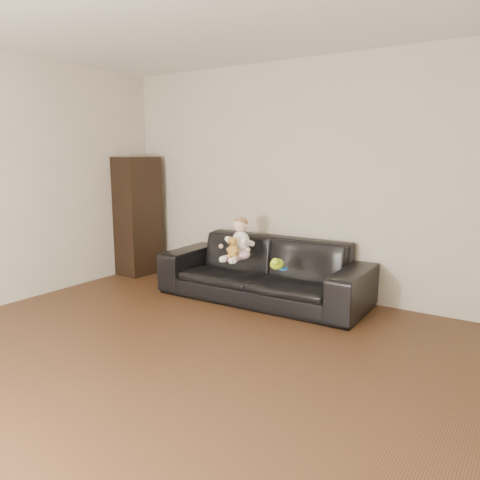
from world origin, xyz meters
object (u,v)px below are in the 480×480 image
Objects in this scene: toy_green at (277,264)px; toy_blue_disc at (283,269)px; sofa at (263,270)px; teddy_bear at (233,248)px; cabinet at (138,216)px; baby at (239,241)px; toy_rattle at (273,265)px.

toy_green is 0.08m from toy_blue_disc.
teddy_bear is (-0.22, -0.27, 0.27)m from sofa.
teddy_bear reaches higher than toy_green.
sofa is at bearing 139.44° from toy_green.
sofa is at bearing -0.10° from cabinet.
baby is (-0.23, -0.12, 0.31)m from sofa.
toy_blue_disc is (0.59, 0.03, -0.16)m from teddy_bear.
sofa is 10.26× the size of teddy_bear.
toy_green is 1.63× the size of toy_blue_disc.
teddy_bear is at bearing -131.22° from sofa.
sofa is 22.94× the size of toy_blue_disc.
toy_green is at bearing -138.50° from toy_blue_disc.
baby is 0.64m from toy_blue_disc.
cabinet is 9.49× the size of toy_green.
sofa is 0.44m from teddy_bear.
toy_rattle is at bearing -22.57° from baby.
teddy_bear is at bearing -179.80° from toy_rattle.
toy_blue_disc is at bearing 41.50° from toy_green.
cabinet is 6.93× the size of teddy_bear.
toy_green is 2.27× the size of toy_rattle.
sofa is 0.40m from toy_rattle.
toy_rattle is at bearing -6.36° from cabinet.
baby reaches higher than toy_green.
baby is (1.76, -0.22, -0.13)m from cabinet.
cabinet is at bearing 170.87° from toy_rattle.
sofa is 1.48× the size of cabinet.
toy_rattle is (0.27, -0.26, 0.14)m from sofa.
cabinet is at bearing 175.78° from sofa.
teddy_bear is at bearing 178.95° from toy_green.
sofa is 0.45m from toy_green.
toy_green reaches higher than toy_blue_disc.
sofa reaches higher than toy_blue_disc.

